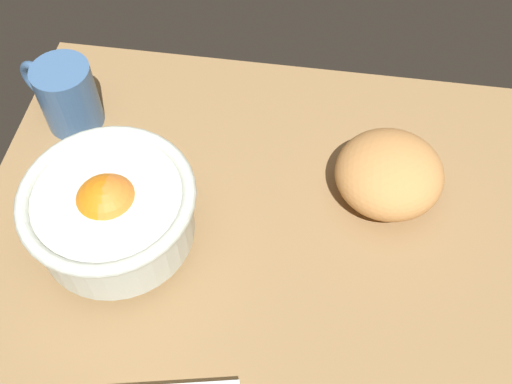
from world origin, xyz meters
TOP-DOWN VIEW (x-y plane):
  - ground_plane at (0.00, 0.00)cm, footprint 72.75×63.51cm
  - fruit_bowl at (-17.50, -0.80)cm, footprint 19.76×19.76cm
  - bread_loaf at (13.86, 10.74)cm, footprint 17.58×17.46cm
  - mug at (-29.16, 16.95)cm, footprint 11.72×7.79cm

SIDE VIEW (x-z plane):
  - ground_plane at x=0.00cm, z-range -3.00..0.00cm
  - bread_loaf at x=13.86cm, z-range 0.00..7.89cm
  - mug at x=-29.16cm, z-range 0.00..9.58cm
  - fruit_bowl at x=-17.50cm, z-range 0.74..11.67cm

